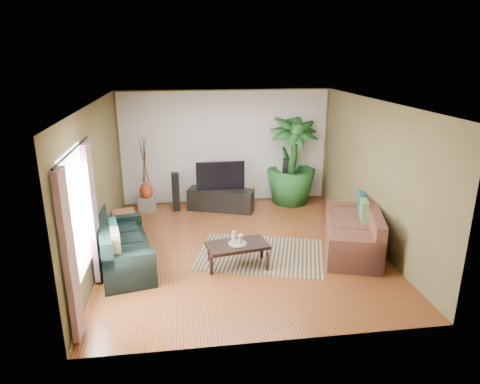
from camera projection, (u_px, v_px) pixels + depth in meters
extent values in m
plane|color=brown|center=(241.00, 248.00, 8.03)|extent=(5.50, 5.50, 0.00)
plane|color=white|center=(242.00, 103.00, 7.20)|extent=(5.50, 5.50, 0.00)
plane|color=brown|center=(225.00, 147.00, 10.20)|extent=(5.00, 0.00, 5.00)
plane|color=brown|center=(274.00, 245.00, 5.02)|extent=(5.00, 0.00, 5.00)
plane|color=brown|center=(97.00, 185.00, 7.29)|extent=(0.00, 5.50, 5.50)
plane|color=brown|center=(375.00, 174.00, 7.94)|extent=(0.00, 5.50, 5.50)
plane|color=white|center=(225.00, 147.00, 10.20)|extent=(4.90, 0.00, 4.90)
plane|color=white|center=(77.00, 216.00, 5.77)|extent=(0.00, 1.80, 1.80)
cube|color=gray|center=(69.00, 258.00, 5.15)|extent=(0.08, 0.35, 2.20)
cube|color=gray|center=(93.00, 213.00, 6.56)|extent=(0.08, 0.35, 2.20)
cylinder|color=black|center=(72.00, 151.00, 5.50)|extent=(0.03, 1.90, 0.03)
cube|color=black|center=(124.00, 243.00, 7.25)|extent=(1.17, 1.98, 0.85)
cube|color=#573024|center=(352.00, 228.00, 7.88)|extent=(1.47, 2.20, 0.85)
cube|color=#9D845C|center=(261.00, 254.00, 7.80)|extent=(2.59, 2.15, 0.01)
cube|color=black|center=(237.00, 255.00, 7.30)|extent=(1.10, 0.73, 0.42)
cylinder|color=gray|center=(237.00, 243.00, 7.24)|extent=(0.31, 0.31, 0.01)
cylinder|color=beige|center=(234.00, 237.00, 7.22)|extent=(0.06, 0.06, 0.20)
cylinder|color=beige|center=(240.00, 240.00, 7.18)|extent=(0.06, 0.06, 0.16)
cylinder|color=white|center=(241.00, 238.00, 7.28)|extent=(0.06, 0.06, 0.13)
cube|color=black|center=(221.00, 200.00, 9.92)|extent=(1.57, 0.93, 0.50)
cube|color=black|center=(220.00, 176.00, 9.76)|extent=(1.11, 0.06, 0.65)
cube|color=black|center=(176.00, 192.00, 9.85)|extent=(0.18, 0.20, 0.89)
cube|color=black|center=(287.00, 181.00, 10.38)|extent=(0.20, 0.22, 1.08)
imported|color=#1B511F|center=(292.00, 161.00, 10.19)|extent=(1.20, 1.20, 2.09)
cylinder|color=black|center=(290.00, 196.00, 10.46)|extent=(0.39, 0.39, 0.30)
cube|color=gray|center=(147.00, 204.00, 9.92)|extent=(0.41, 0.41, 0.32)
ellipsoid|color=maroon|center=(146.00, 191.00, 9.82)|extent=(0.30, 0.30, 0.41)
cube|color=brown|center=(124.00, 223.00, 8.63)|extent=(0.52, 0.52, 0.47)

